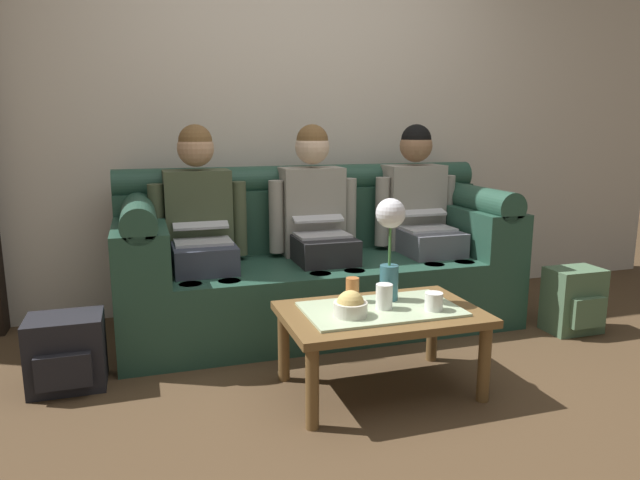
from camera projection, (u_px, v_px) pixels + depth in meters
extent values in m
plane|color=#4C3823|center=(396.00, 407.00, 2.52)|extent=(14.00, 14.00, 0.00)
cube|color=beige|center=(293.00, 89.00, 3.82)|extent=(6.00, 0.12, 2.90)
cube|color=#234738|center=(320.00, 293.00, 3.50)|extent=(2.34, 0.88, 0.42)
cube|color=#234738|center=(305.00, 218.00, 3.73)|extent=(2.34, 0.22, 0.40)
cylinder|color=#234738|center=(305.00, 179.00, 3.68)|extent=(2.34, 0.18, 0.18)
cube|color=#234738|center=(140.00, 247.00, 3.13)|extent=(0.28, 0.88, 0.28)
cylinder|color=#234738|center=(138.00, 214.00, 3.09)|extent=(0.18, 0.88, 0.18)
cube|color=#234738|center=(471.00, 227.00, 3.74)|extent=(0.28, 0.88, 0.28)
cylinder|color=#234738|center=(472.00, 199.00, 3.70)|extent=(0.18, 0.88, 0.18)
cube|color=#383D4C|center=(204.00, 257.00, 3.19)|extent=(0.34, 0.40, 0.15)
cylinder|color=#383D4C|center=(192.00, 323.00, 2.97)|extent=(0.12, 0.12, 0.42)
cylinder|color=#383D4C|center=(231.00, 319.00, 3.03)|extent=(0.12, 0.12, 0.42)
cube|color=#475138|center=(198.00, 216.00, 3.37)|extent=(0.38, 0.22, 0.54)
cylinder|color=#475138|center=(157.00, 223.00, 3.27)|extent=(0.09, 0.09, 0.44)
cylinder|color=#475138|center=(239.00, 219.00, 3.41)|extent=(0.09, 0.09, 0.44)
sphere|color=tan|center=(196.00, 148.00, 3.28)|extent=(0.21, 0.21, 0.21)
sphere|color=brown|center=(195.00, 141.00, 3.27)|extent=(0.19, 0.19, 0.19)
cube|color=silver|center=(203.00, 242.00, 3.19)|extent=(0.31, 0.22, 0.02)
cube|color=silver|center=(199.00, 219.00, 3.31)|extent=(0.31, 0.20, 0.09)
cube|color=black|center=(200.00, 220.00, 3.30)|extent=(0.27, 0.17, 0.07)
cube|color=#232326|center=(323.00, 249.00, 3.39)|extent=(0.34, 0.40, 0.15)
cylinder|color=#232326|center=(320.00, 310.00, 3.18)|extent=(0.12, 0.12, 0.42)
cylinder|color=#232326|center=(354.00, 307.00, 3.23)|extent=(0.12, 0.12, 0.42)
cube|color=gray|center=(312.00, 211.00, 3.58)|extent=(0.38, 0.22, 0.54)
cylinder|color=gray|center=(276.00, 217.00, 3.48)|extent=(0.09, 0.09, 0.44)
cylinder|color=gray|center=(349.00, 213.00, 3.61)|extent=(0.09, 0.09, 0.44)
sphere|color=beige|center=(312.00, 147.00, 3.48)|extent=(0.21, 0.21, 0.21)
sphere|color=brown|center=(312.00, 140.00, 3.47)|extent=(0.19, 0.19, 0.19)
cube|color=silver|center=(322.00, 235.00, 3.39)|extent=(0.31, 0.22, 0.02)
cube|color=silver|center=(315.00, 213.00, 3.51)|extent=(0.31, 0.20, 0.08)
cube|color=black|center=(316.00, 214.00, 3.50)|extent=(0.27, 0.18, 0.07)
cube|color=#595B66|center=(429.00, 242.00, 3.60)|extent=(0.34, 0.40, 0.15)
cylinder|color=#595B66|center=(433.00, 299.00, 3.38)|extent=(0.12, 0.12, 0.42)
cylinder|color=#595B66|center=(463.00, 296.00, 3.44)|extent=(0.12, 0.12, 0.42)
cube|color=gray|center=(413.00, 206.00, 3.78)|extent=(0.38, 0.22, 0.54)
cylinder|color=gray|center=(382.00, 212.00, 3.68)|extent=(0.09, 0.09, 0.44)
cylinder|color=gray|center=(447.00, 208.00, 3.82)|extent=(0.09, 0.09, 0.44)
sphere|color=#936B4C|center=(416.00, 146.00, 3.69)|extent=(0.21, 0.21, 0.21)
sphere|color=black|center=(416.00, 139.00, 3.68)|extent=(0.19, 0.19, 0.19)
cube|color=silver|center=(428.00, 229.00, 3.60)|extent=(0.31, 0.22, 0.02)
cube|color=silver|center=(418.00, 208.00, 3.71)|extent=(0.31, 0.21, 0.08)
cube|color=black|center=(419.00, 209.00, 3.70)|extent=(0.27, 0.18, 0.06)
cube|color=brown|center=(381.00, 314.00, 2.61)|extent=(0.90, 0.58, 0.04)
cube|color=#B2C69E|center=(381.00, 309.00, 2.61)|extent=(0.70, 0.40, 0.01)
cylinder|color=brown|center=(312.00, 388.00, 2.31)|extent=(0.06, 0.06, 0.35)
cylinder|color=brown|center=(484.00, 364.00, 2.55)|extent=(0.06, 0.06, 0.35)
cylinder|color=brown|center=(284.00, 345.00, 2.76)|extent=(0.06, 0.06, 0.35)
cylinder|color=brown|center=(432.00, 328.00, 2.99)|extent=(0.06, 0.06, 0.35)
cylinder|color=#336672|center=(389.00, 283.00, 2.71)|extent=(0.09, 0.09, 0.17)
cylinder|color=#3D7538|center=(390.00, 245.00, 2.68)|extent=(0.01, 0.01, 0.20)
sphere|color=silver|center=(391.00, 213.00, 2.65)|extent=(0.14, 0.14, 0.14)
cylinder|color=silver|center=(350.00, 309.00, 2.49)|extent=(0.15, 0.15, 0.06)
sphere|color=#D8B766|center=(350.00, 304.00, 2.49)|extent=(0.12, 0.12, 0.12)
cylinder|color=#B26633|center=(352.00, 290.00, 2.69)|extent=(0.06, 0.06, 0.11)
cylinder|color=white|center=(384.00, 296.00, 2.59)|extent=(0.08, 0.08, 0.11)
cylinder|color=white|center=(434.00, 301.00, 2.57)|extent=(0.08, 0.08, 0.08)
cube|color=black|center=(67.00, 352.00, 2.69)|extent=(0.34, 0.26, 0.35)
cube|color=black|center=(64.00, 371.00, 2.56)|extent=(0.24, 0.05, 0.16)
cube|color=#4C6B4C|center=(573.00, 300.00, 3.42)|extent=(0.31, 0.21, 0.39)
cube|color=#4C6B4C|center=(588.00, 313.00, 3.30)|extent=(0.22, 0.05, 0.17)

